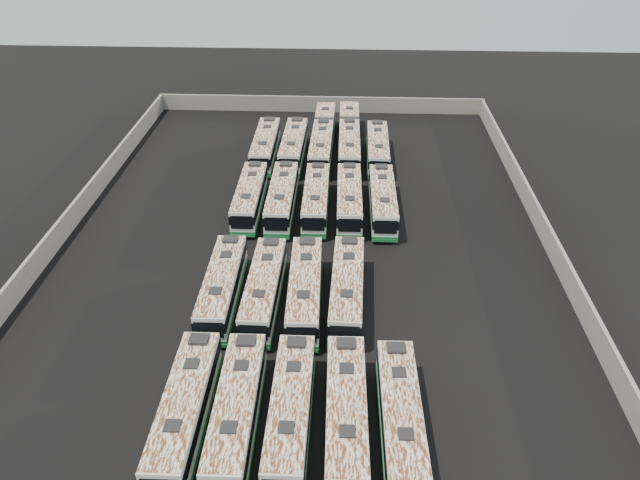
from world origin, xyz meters
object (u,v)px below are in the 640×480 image
Objects in this scene: bus_midback_far_left at (250,197)px; bus_midfront_left at (264,289)px; bus_midback_center at (316,198)px; bus_back_right at (349,137)px; bus_front_far_right at (401,418)px; bus_midfront_right at (347,289)px; bus_front_far_left at (185,410)px; bus_back_far_right at (378,149)px; bus_midfront_center at (305,290)px; bus_midfront_far_left at (222,286)px; bus_midback_left at (282,198)px; bus_midback_far_right at (383,201)px; bus_midback_right at (349,199)px; bus_front_center at (291,412)px; bus_back_left at (294,146)px; bus_front_left at (237,411)px; bus_front_right at (346,415)px; bus_back_far_left at (265,146)px; bus_back_center at (323,138)px.

bus_midfront_left is at bearing -78.46° from bus_midback_far_left.
bus_back_right is at bearing 78.33° from bus_midback_center.
bus_front_far_right is 44.15m from bus_back_right.
bus_midfront_right is at bearing 3.12° from bus_midfront_left.
bus_front_far_left reaches higher than bus_back_far_right.
bus_front_far_right is 14.35m from bus_midfront_center.
bus_back_right is (-3.38, 44.02, 0.04)m from bus_front_far_right.
bus_midfront_far_left is (-0.05, 12.90, -0.03)m from bus_front_far_left.
bus_midback_left is 9.99m from bus_midback_far_right.
bus_midfront_left is at bearing -89.85° from bus_midback_left.
bus_midback_right reaches higher than bus_front_far_right.
bus_back_left reaches higher than bus_front_center.
bus_front_far_right is 0.99× the size of bus_midfront_far_left.
bus_midfront_left is (0.10, 12.69, -0.03)m from bus_front_left.
bus_front_right is 28.77m from bus_midback_left.
bus_front_left is at bearing -106.13° from bus_midfront_center.
bus_front_right is 28.08m from bus_midback_far_right.
bus_front_far_right is at bearing -86.03° from bus_back_right.
bus_midback_right is at bearing 75.80° from bus_front_left.
bus_midback_far_left is 18.27m from bus_back_far_right.
bus_midback_far_left is (-6.56, 15.40, -0.05)m from bus_midfront_center.
bus_front_far_left is 28.14m from bus_midback_far_left.
bus_front_left is at bearing -110.02° from bus_midback_far_right.
bus_midfront_center is 1.03× the size of bus_midback_center.
bus_midfront_far_left is 1.02× the size of bus_midback_center.
bus_midfront_center reaches higher than bus_front_left.
bus_midfront_right is 15.46m from bus_midback_center.
bus_back_far_left is at bearing 89.55° from bus_front_far_left.
bus_midfront_far_left is 0.98× the size of bus_midfront_right.
bus_midfront_center reaches higher than bus_midback_far_left.
bus_front_center is at bearing -90.56° from bus_midback_center.
bus_back_far_left is at bearing 135.17° from bus_midback_far_right.
bus_midback_far_right is at bearing -66.73° from bus_back_center.
bus_back_far_left reaches higher than bus_midback_center.
bus_front_right reaches higher than bus_back_center.
bus_midback_center is at bearing 78.66° from bus_midfront_left.
bus_midfront_left is 0.98× the size of bus_midback_left.
bus_back_center reaches higher than bus_front_center.
bus_front_far_left is 1.01× the size of bus_midback_left.
bus_midback_far_left is at bearing 89.22° from bus_midfront_far_left.
bus_midback_far_left is at bearing 179.46° from bus_midback_center.
bus_midback_center is 14.28m from bus_back_far_right.
bus_front_far_left is at bearing -103.51° from bus_midback_center.
bus_midback_left is at bearing 179.96° from bus_midback_right.
bus_front_right reaches higher than bus_midfront_far_left.
bus_midfront_right is at bearing -0.27° from bus_midfront_far_left.
bus_back_left is 7.20m from bus_back_right.
bus_front_far_right is 44.31m from bus_back_center.
bus_front_right is 3.29m from bus_front_far_right.
bus_midfront_center is at bearing -89.40° from bus_back_center.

